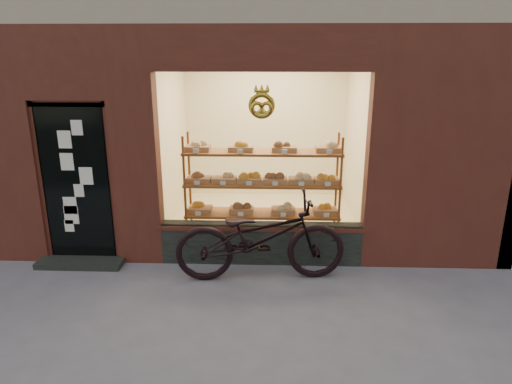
{
  "coord_description": "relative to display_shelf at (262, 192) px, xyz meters",
  "views": [
    {
      "loc": [
        0.6,
        -3.64,
        2.77
      ],
      "look_at": [
        0.38,
        2.0,
        1.04
      ],
      "focal_mm": 32.0,
      "sensor_mm": 36.0,
      "label": 1
    }
  ],
  "objects": [
    {
      "name": "bicycle",
      "position": [
        -0.0,
        -0.91,
        -0.31
      ],
      "size": [
        2.19,
        0.94,
        1.12
      ],
      "primitive_type": "imported",
      "rotation": [
        0.0,
        0.0,
        1.67
      ],
      "color": "black",
      "rests_on": "ground"
    },
    {
      "name": "ground",
      "position": [
        -0.45,
        -2.55,
        -0.87
      ],
      "size": [
        90.0,
        90.0,
        0.0
      ],
      "primitive_type": "plane",
      "color": "#56545F"
    },
    {
      "name": "display_shelf",
      "position": [
        0.0,
        0.0,
        0.0
      ],
      "size": [
        2.2,
        0.45,
        1.7
      ],
      "color": "brown",
      "rests_on": "ground"
    }
  ]
}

